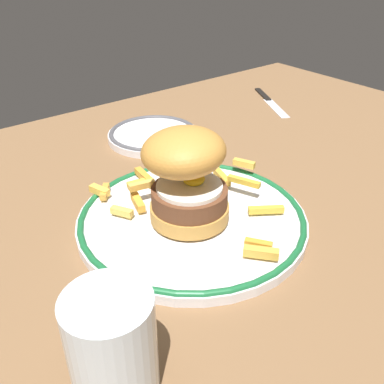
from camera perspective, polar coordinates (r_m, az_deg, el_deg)
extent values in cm
cube|color=brown|center=(56.28, 4.37, -4.75)|extent=(123.40, 92.84, 4.00)
cylinder|color=silver|center=(53.07, 0.00, -3.70)|extent=(28.02, 28.02, 1.20)
torus|color=#196033|center=(52.73, 0.00, -3.16)|extent=(27.62, 27.62, 0.80)
cylinder|color=#BF873C|center=(51.28, -0.33, -2.51)|extent=(9.42, 9.42, 1.80)
cylinder|color=brown|center=(50.19, -0.34, -0.61)|extent=(8.94, 8.94, 2.21)
cylinder|color=white|center=(49.49, -0.34, 0.72)|extent=(7.71, 7.71, 0.50)
ellipsoid|color=yellow|center=(49.71, 0.23, 1.77)|extent=(2.60, 2.60, 1.40)
ellipsoid|color=#C28438|center=(48.02, -1.14, 5.37)|extent=(13.46, 13.56, 5.79)
cube|color=gold|center=(57.33, -12.15, 0.18)|extent=(1.76, 3.09, 0.96)
cube|color=gold|center=(54.19, -7.21, -1.29)|extent=(1.98, 3.91, 0.94)
cube|color=gold|center=(57.14, -11.50, 0.07)|extent=(2.61, 3.05, 0.82)
cube|color=gold|center=(53.18, 9.79, -2.33)|extent=(4.06, 3.09, 0.78)
cube|color=#C28B34|center=(58.47, -3.21, 2.59)|extent=(2.07, 4.40, 0.94)
cube|color=gold|center=(46.24, 9.14, -7.92)|extent=(3.14, 3.50, 0.98)
cube|color=gold|center=(54.46, -6.68, 0.90)|extent=(3.46, 1.52, 0.83)
cube|color=gold|center=(47.46, 8.79, -6.85)|extent=(2.34, 2.94, 0.80)
cube|color=gold|center=(55.86, 6.90, 1.40)|extent=(2.33, 4.35, 0.72)
cube|color=#DFB74E|center=(52.69, -9.28, -2.57)|extent=(2.11, 2.89, 0.85)
cube|color=gold|center=(58.43, -7.25, 1.19)|extent=(2.94, 1.23, 0.75)
cube|color=gold|center=(59.71, -6.30, 2.05)|extent=(1.43, 4.68, 0.91)
cube|color=gold|center=(61.38, 6.91, 3.78)|extent=(2.07, 3.23, 0.88)
cube|color=#EBB64A|center=(61.17, -1.63, 3.02)|extent=(3.37, 2.49, 0.95)
cube|color=gold|center=(59.42, 3.98, 2.01)|extent=(2.05, 4.08, 0.89)
cylinder|color=silver|center=(34.21, -10.51, -19.56)|extent=(6.69, 6.69, 9.52)
cylinder|color=silver|center=(36.13, -10.11, -22.03)|extent=(6.15, 6.15, 4.60)
cylinder|color=silver|center=(75.64, -5.12, 7.42)|extent=(15.68, 15.68, 1.20)
torus|color=#4C4C51|center=(75.41, -5.15, 7.84)|extent=(15.28, 15.28, 0.80)
cube|color=black|center=(98.72, 9.38, 12.72)|extent=(4.82, 7.63, 0.70)
cube|color=silver|center=(91.24, 11.09, 10.94)|extent=(6.76, 10.56, 0.24)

